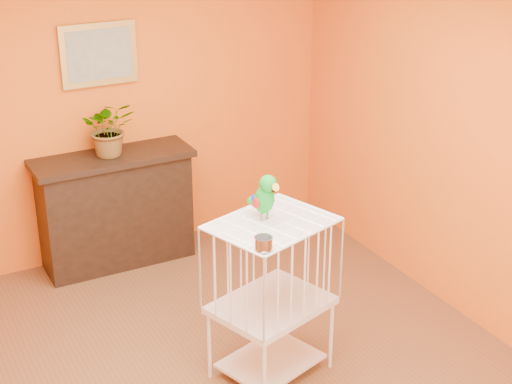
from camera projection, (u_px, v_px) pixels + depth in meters
room_shell at (221, 163)px, 4.45m from camera, size 4.50×4.50×4.50m
console_cabinet at (116, 210)px, 6.51m from camera, size 1.30×0.47×0.97m
potted_plant at (111, 135)px, 6.23m from camera, size 0.52×0.55×0.36m
framed_picture at (99, 54)px, 6.18m from camera, size 0.62×0.04×0.50m
birdcage at (271, 297)px, 5.04m from camera, size 0.85×0.74×1.11m
feed_cup at (264, 243)px, 4.47m from camera, size 0.11×0.11×0.08m
parrot at (265, 196)px, 4.81m from camera, size 0.16×0.28×0.31m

